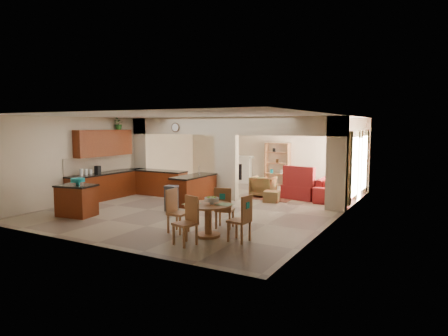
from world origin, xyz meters
The scene contains 39 objects.
floor centered at (0.00, 0.00, 0.00)m, with size 10.00×10.00×0.00m, color #817259.
ceiling centered at (0.00, 0.00, 2.80)m, with size 10.00×10.00×0.00m, color white.
wall_back centered at (0.00, 5.00, 1.40)m, with size 8.00×8.00×0.00m, color #C8B592.
wall_front centered at (0.00, -5.00, 1.40)m, with size 8.00×8.00×0.00m, color #C8B592.
wall_left centered at (-4.00, 0.00, 1.40)m, with size 10.00×10.00×0.00m, color #C8B592.
wall_right centered at (4.00, 0.00, 1.40)m, with size 10.00×10.00×0.00m, color #C8B592.
partition_left_pier centered at (-3.70, 1.00, 1.40)m, with size 0.60×0.25×2.80m, color #C8B592.
partition_center_pier centered at (0.00, 1.00, 1.10)m, with size 0.80×0.25×2.20m, color #C8B592.
partition_right_pier centered at (3.70, 1.00, 1.40)m, with size 0.60×0.25×2.80m, color #C8B592.
partition_header centered at (0.00, 1.00, 2.50)m, with size 8.00×0.25×0.60m, color #C8B592.
kitchen_counter centered at (-3.26, -0.25, 0.46)m, with size 2.52×3.29×1.48m.
upper_cabinets centered at (-3.82, -0.80, 1.92)m, with size 0.35×2.40×0.90m, color #481608.
peninsula centered at (-0.60, -0.11, 0.46)m, with size 0.70×1.85×0.91m.
wall_clock centered at (-2.00, 0.85, 2.45)m, with size 0.34×0.34×0.03m, color #492F18.
rug centered at (1.20, 2.10, 0.01)m, with size 1.60×1.30×0.01m, color brown.
fireplace centered at (-1.60, 4.83, 0.61)m, with size 1.60×0.35×1.20m.
shelving_unit centered at (0.35, 4.82, 0.90)m, with size 1.00×0.32×1.80m, color #A16B37.
window_a centered at (3.97, 2.30, 1.20)m, with size 0.02×0.90×1.90m, color white.
window_b centered at (3.97, 4.00, 1.20)m, with size 0.02×0.90×1.90m, color white.
glazed_door centered at (3.97, 3.15, 1.05)m, with size 0.02×0.70×2.10m, color white.
drape_a_left centered at (3.93, 1.70, 1.20)m, with size 0.10×0.28×2.30m, color #402419.
drape_a_right centered at (3.93, 2.90, 1.20)m, with size 0.10×0.28×2.30m, color #402419.
drape_b_left centered at (3.93, 3.40, 1.20)m, with size 0.10×0.28×2.30m, color #402419.
drape_b_right centered at (3.93, 4.60, 1.20)m, with size 0.10×0.28×2.30m, color #402419.
ceiling_fan centered at (1.50, 3.00, 2.56)m, with size 1.00×1.00×0.10m, color white.
kitchen_island centered at (-2.44, -3.24, 0.44)m, with size 1.11×0.86×0.88m.
teal_bowl centered at (-2.41, -3.20, 0.97)m, with size 0.38×0.38×0.18m, color teal.
trash_can centered at (-0.53, -1.43, 0.35)m, with size 0.33×0.28×0.70m, color #2B2B2D.
dining_table centered at (1.84, -3.25, 0.50)m, with size 1.09×1.09×0.74m.
fruit_bowl centered at (1.91, -3.21, 0.83)m, with size 0.33×0.33×0.17m, color #65A623.
sofa centered at (3.30, 2.92, 0.38)m, with size 1.01×2.58×0.75m, color maroon.
chaise centered at (2.20, 2.44, 0.23)m, with size 1.15×0.94×0.46m, color maroon.
armchair centered at (0.88, 2.11, 0.37)m, with size 0.78×0.80×0.73m, color maroon.
ottoman centered at (1.52, 1.33, 0.18)m, with size 0.49×0.49×0.36m, color maroon.
plant centered at (-3.82, -0.06, 2.59)m, with size 0.39×0.34×0.44m, color #144D16.
chair_north centered at (1.82, -2.48, 0.55)m, with size 0.51×0.51×1.02m.
chair_east centered at (2.71, -3.26, 0.55)m, with size 0.45×0.45×1.02m.
chair_south centered at (1.77, -3.96, 0.55)m, with size 0.52×0.52×1.02m.
chair_west centered at (0.96, -3.29, 0.55)m, with size 0.43×0.42×1.02m.
Camera 1 is at (6.44, -10.83, 2.50)m, focal length 32.00 mm.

